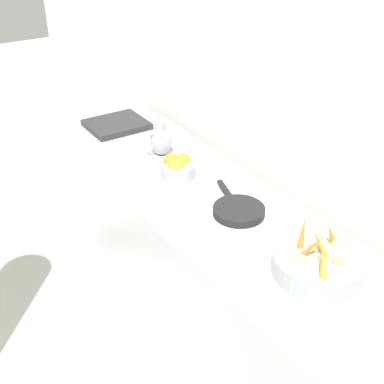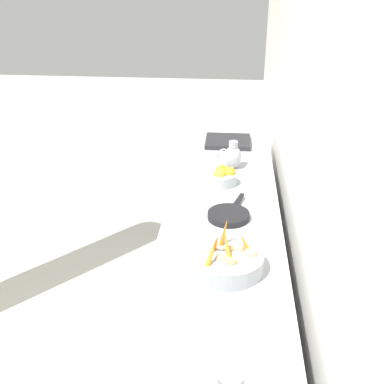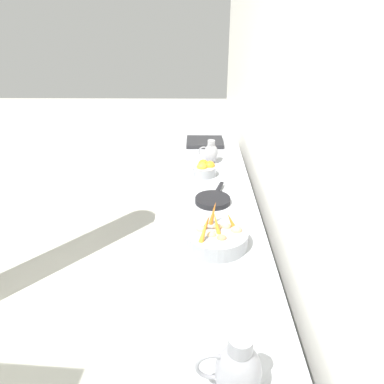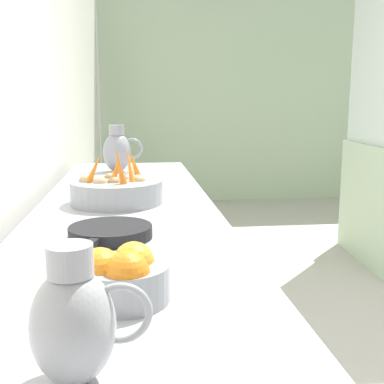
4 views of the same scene
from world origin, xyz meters
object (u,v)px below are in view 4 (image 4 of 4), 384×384
(metal_pitcher_short, at_px, (75,322))
(skillet_on_counter, at_px, (110,232))
(metal_pitcher_tall, at_px, (118,151))
(vegetable_colander, at_px, (117,190))
(orange_bowl, at_px, (122,277))

(metal_pitcher_short, distance_m, skillet_on_counter, 0.70)
(metal_pitcher_tall, xyz_separation_m, skillet_on_counter, (0.02, -1.33, -0.10))
(vegetable_colander, relative_size, orange_bowl, 1.95)
(orange_bowl, xyz_separation_m, metal_pitcher_short, (-0.06, -0.26, 0.04))
(vegetable_colander, xyz_separation_m, metal_pitcher_short, (-0.01, -1.18, 0.04))
(vegetable_colander, height_order, orange_bowl, vegetable_colander)
(vegetable_colander, relative_size, metal_pitcher_tall, 1.35)
(vegetable_colander, bearing_deg, metal_pitcher_short, -90.57)
(orange_bowl, distance_m, metal_pitcher_tall, 1.77)
(skillet_on_counter, bearing_deg, orange_bowl, -84.01)
(metal_pitcher_tall, relative_size, metal_pitcher_short, 1.33)
(skillet_on_counter, bearing_deg, metal_pitcher_tall, 90.92)
(metal_pitcher_tall, bearing_deg, metal_pitcher_short, -89.65)
(vegetable_colander, distance_m, orange_bowl, 0.92)
(skillet_on_counter, bearing_deg, vegetable_colander, 89.70)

